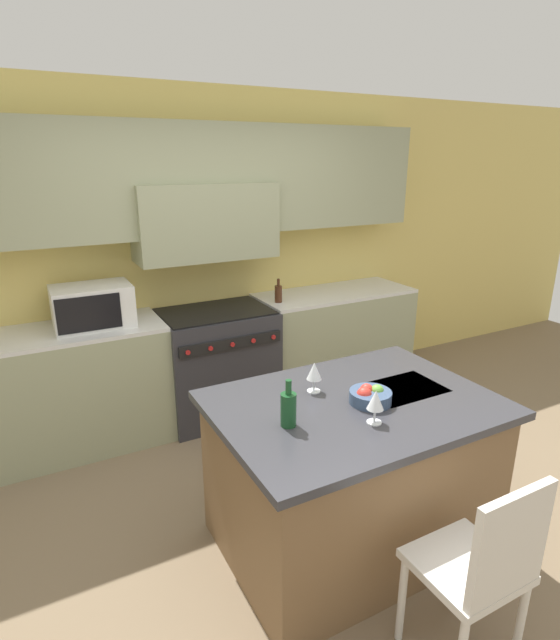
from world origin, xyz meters
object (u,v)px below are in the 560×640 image
Objects in this scene: range_stove at (217,363)px; microwave at (93,306)px; oil_bottle_on_counter at (278,293)px; wine_glass_far at (314,372)px; fruit_bowl at (370,396)px; wine_bottle at (288,409)px; island_chair at (482,565)px; wine_glass_near at (376,401)px.

microwave is at bearing 178.87° from range_stove.
wine_glass_far is at bearing -110.95° from oil_bottle_on_counter.
oil_bottle_on_counter reaches higher than fruit_bowl.
wine_bottle is 0.40m from wine_glass_far.
wine_glass_near is (-0.06, 0.66, 0.46)m from island_chair.
fruit_bowl reaches higher than range_stove.
oil_bottle_on_counter reaches higher than wine_glass_near.
range_stove is 5.35× the size of wine_glass_far.
range_stove is at bearing 174.71° from oil_bottle_on_counter.
island_chair is 1.19m from wine_glass_far.
fruit_bowl is (0.19, -0.25, -0.08)m from wine_glass_far.
fruit_bowl is at bearing 86.63° from island_chair.
wine_glass_near is at bearing 95.54° from island_chair.
wine_glass_near is at bearing -104.45° from oil_bottle_on_counter.
wine_glass_far is at bearing 127.52° from fruit_bowl.
range_stove is 1.69× the size of microwave.
microwave is at bearing 108.22° from wine_bottle.
fruit_bowl is at bearing -59.14° from microwave.
range_stove is 1.68m from wine_glass_far.
wine_bottle is at bearing -179.32° from fruit_bowl.
wine_bottle is at bearing 155.27° from wine_glass_near.
wine_glass_far is 0.78× the size of fruit_bowl.
wine_glass_far is 0.33m from fruit_bowl.
range_stove is 2.68m from island_chair.
fruit_bowl is (0.50, 0.01, -0.05)m from wine_bottle.
wine_glass_far is (0.92, -1.61, -0.09)m from microwave.
wine_glass_near is 0.84× the size of oil_bottle_on_counter.
wine_glass_far is at bearing 97.53° from island_chair.
wine_bottle reaches higher than range_stove.
range_stove is at bearing 89.14° from wine_glass_far.
island_chair is 0.92m from fruit_bowl.
fruit_bowl is (0.11, 0.18, -0.08)m from wine_glass_near.
oil_bottle_on_counter reaches higher than island_chair.
island_chair is 2.71m from oil_bottle_on_counter.
wine_glass_near is (0.38, -0.18, 0.03)m from wine_bottle.
range_stove is at bearing -1.13° from microwave.
range_stove is 2.10m from wine_glass_near.
microwave is 2.66× the size of oil_bottle_on_counter.
wine_bottle is at bearing -71.78° from microwave.
fruit_bowl is (1.11, -1.86, -0.17)m from microwave.
range_stove is 5.35× the size of wine_glass_near.
microwave reaches higher than island_chair.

